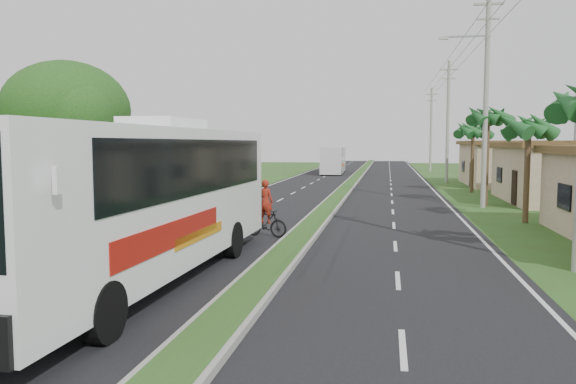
# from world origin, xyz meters

# --- Properties ---
(ground) EXTENTS (180.00, 180.00, 0.00)m
(ground) POSITION_xyz_m (0.00, 0.00, 0.00)
(ground) COLOR #334C1C
(ground) RESTS_ON ground
(road_asphalt) EXTENTS (14.00, 160.00, 0.02)m
(road_asphalt) POSITION_xyz_m (0.00, 20.00, 0.01)
(road_asphalt) COLOR black
(road_asphalt) RESTS_ON ground
(median_strip) EXTENTS (1.20, 160.00, 0.18)m
(median_strip) POSITION_xyz_m (0.00, 20.00, 0.10)
(median_strip) COLOR gray
(median_strip) RESTS_ON ground
(lane_edge_left) EXTENTS (0.12, 160.00, 0.01)m
(lane_edge_left) POSITION_xyz_m (-6.70, 20.00, 0.00)
(lane_edge_left) COLOR silver
(lane_edge_left) RESTS_ON ground
(lane_edge_right) EXTENTS (0.12, 160.00, 0.01)m
(lane_edge_right) POSITION_xyz_m (6.70, 20.00, 0.00)
(lane_edge_right) COLOR silver
(lane_edge_right) RESTS_ON ground
(shop_mid) EXTENTS (7.60, 10.60, 3.67)m
(shop_mid) POSITION_xyz_m (14.00, 22.00, 1.86)
(shop_mid) COLOR tan
(shop_mid) RESTS_ON ground
(shop_far) EXTENTS (8.60, 11.60, 3.82)m
(shop_far) POSITION_xyz_m (14.00, 36.00, 1.93)
(shop_far) COLOR tan
(shop_far) RESTS_ON ground
(palm_verge_b) EXTENTS (2.40, 2.40, 5.05)m
(palm_verge_b) POSITION_xyz_m (9.40, 12.00, 4.36)
(palm_verge_b) COLOR #473321
(palm_verge_b) RESTS_ON ground
(palm_verge_c) EXTENTS (2.40, 2.40, 5.85)m
(palm_verge_c) POSITION_xyz_m (8.80, 19.00, 5.12)
(palm_verge_c) COLOR #473321
(palm_verge_c) RESTS_ON ground
(palm_verge_d) EXTENTS (2.40, 2.40, 5.25)m
(palm_verge_d) POSITION_xyz_m (9.30, 28.00, 4.55)
(palm_verge_d) COLOR #473321
(palm_verge_d) RESTS_ON ground
(shade_tree) EXTENTS (6.30, 6.00, 7.54)m
(shade_tree) POSITION_xyz_m (-12.11, 10.02, 5.03)
(shade_tree) COLOR #473321
(shade_tree) RESTS_ON ground
(utility_pole_b) EXTENTS (3.20, 0.28, 12.00)m
(utility_pole_b) POSITION_xyz_m (8.47, 18.00, 6.26)
(utility_pole_b) COLOR gray
(utility_pole_b) RESTS_ON ground
(utility_pole_c) EXTENTS (1.60, 0.28, 11.00)m
(utility_pole_c) POSITION_xyz_m (8.50, 38.00, 5.67)
(utility_pole_c) COLOR gray
(utility_pole_c) RESTS_ON ground
(utility_pole_d) EXTENTS (1.60, 0.28, 10.50)m
(utility_pole_d) POSITION_xyz_m (8.50, 58.00, 5.42)
(utility_pole_d) COLOR gray
(utility_pole_d) RESTS_ON ground
(coach_bus_main) EXTENTS (3.18, 13.42, 4.31)m
(coach_bus_main) POSITION_xyz_m (-2.96, -1.31, 2.37)
(coach_bus_main) COLOR white
(coach_bus_main) RESTS_ON ground
(coach_bus_far) EXTENTS (2.68, 10.95, 3.17)m
(coach_bus_far) POSITION_xyz_m (-3.15, 52.07, 1.80)
(coach_bus_far) COLOR silver
(coach_bus_far) RESTS_ON ground
(motorcyclist) EXTENTS (1.89, 1.01, 2.24)m
(motorcyclist) POSITION_xyz_m (-1.42, 6.16, 0.79)
(motorcyclist) COLOR black
(motorcyclist) RESTS_ON ground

